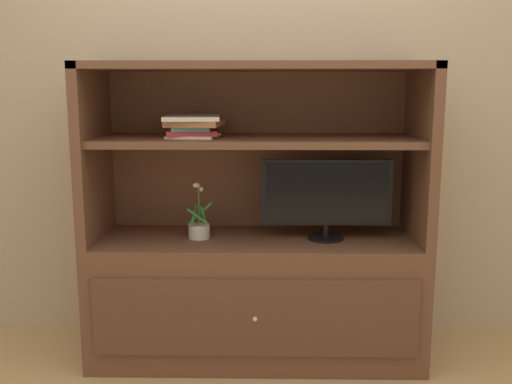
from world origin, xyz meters
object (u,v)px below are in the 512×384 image
Objects in this scene: tv_monitor at (327,196)px; media_console at (256,266)px; magazine_stack at (194,125)px; potted_plant at (199,228)px.

media_console is at bearing 175.84° from tv_monitor.
tv_monitor is at bearing -1.99° from magazine_stack.
tv_monitor is 1.80× the size of magazine_stack.
potted_plant is (-0.29, -0.02, 0.21)m from media_console.
tv_monitor is 2.26× the size of potted_plant.
tv_monitor is at bearing -4.16° from media_console.
tv_monitor is 0.76m from magazine_stack.
media_console is at bearing 3.38° from potted_plant.
media_console reaches higher than magazine_stack.
media_console is 5.82× the size of potted_plant.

